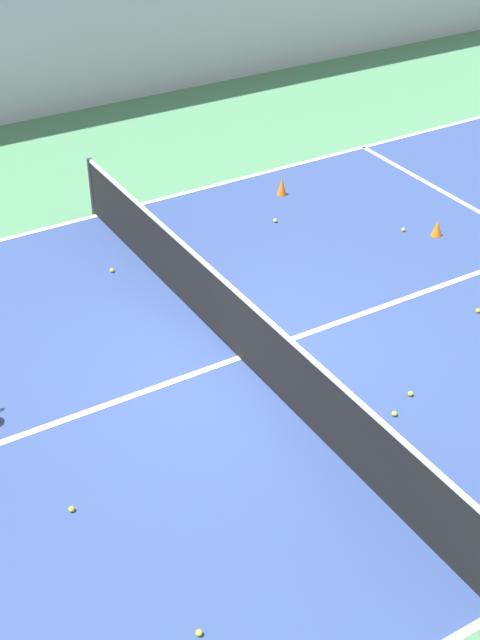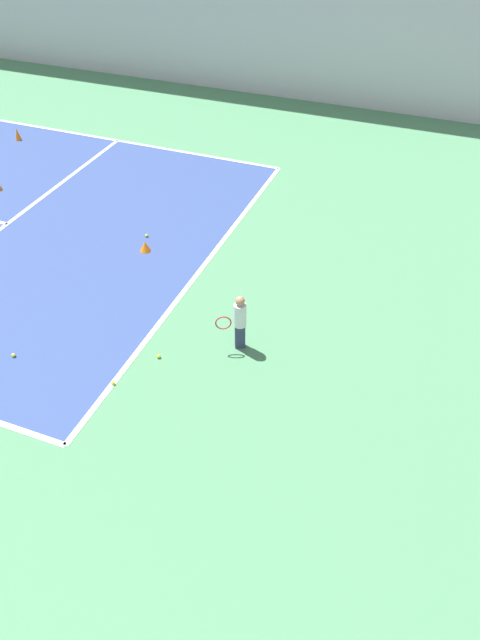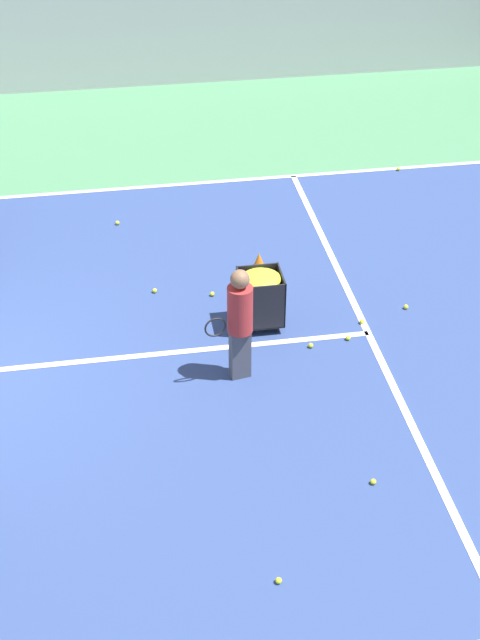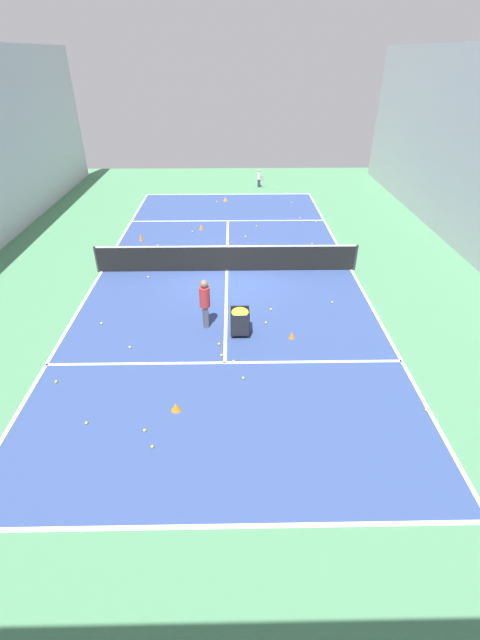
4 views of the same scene
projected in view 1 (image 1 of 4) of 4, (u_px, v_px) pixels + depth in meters
name	position (u px, v px, depth m)	size (l,w,h in m)	color
ground_plane	(240.00, 358.00, 12.42)	(35.85, 35.85, 0.00)	#477F56
court_playing_area	(240.00, 358.00, 12.41)	(9.99, 21.76, 0.00)	navy
line_sideline_right	(97.00, 215.00, 15.96)	(0.10, 21.76, 0.00)	white
line_centre_service	(240.00, 358.00, 12.41)	(0.10, 11.97, 0.00)	white
tennis_net	(240.00, 325.00, 12.11)	(10.29, 0.10, 1.06)	#2D2D33
training_cone_1	(437.00, 228.00, 15.27)	(0.19, 0.19, 0.28)	orange
training_cone_2	(282.00, 186.00, 16.57)	(0.18, 0.18, 0.34)	orange
tennis_ball_4	(199.00, 633.00, 8.64)	(0.07, 0.07, 0.07)	yellow
tennis_ball_6	(394.00, 414.00, 11.36)	(0.07, 0.07, 0.07)	yellow
tennis_ball_8	(403.00, 230.00, 15.45)	(0.07, 0.07, 0.07)	yellow
tennis_ball_9	(411.00, 394.00, 11.70)	(0.07, 0.07, 0.07)	yellow
tennis_ball_13	(112.00, 270.00, 14.31)	(0.07, 0.07, 0.07)	yellow
tennis_ball_14	(72.00, 509.00, 9.99)	(0.07, 0.07, 0.07)	yellow
tennis_ball_17	(275.00, 221.00, 15.73)	(0.07, 0.07, 0.07)	yellow
tennis_ball_29	(478.00, 311.00, 13.34)	(0.07, 0.07, 0.07)	yellow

